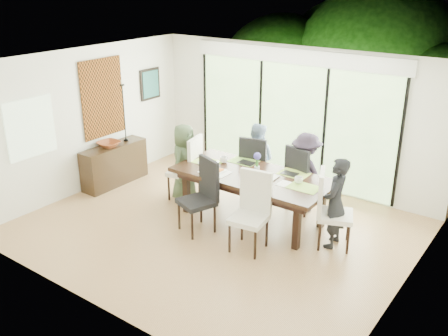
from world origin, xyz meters
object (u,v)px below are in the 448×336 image
Objects in this scene: person_left_end at (184,162)px; chair_near_left at (196,197)px; person_right_end at (335,203)px; laptop at (208,164)px; sideboard at (115,164)px; bowl at (109,144)px; chair_right_end at (336,210)px; cup_c at (299,180)px; person_far_left at (256,161)px; chair_far_right at (305,178)px; vase at (257,170)px; chair_near_right at (249,213)px; cup_a at (224,160)px; cup_b at (257,175)px; chair_far_left at (257,166)px; person_far_right at (305,173)px; chair_left_end at (184,167)px; table_top at (253,176)px.

chair_near_left is at bearing -145.11° from person_left_end.
person_right_end is 2.34m from laptop.
sideboard is at bearing 153.00° from laptop.
chair_near_left is 2.89× the size of bowl.
chair_right_end reaches higher than cup_c.
chair_far_right is at bearing 169.97° from person_far_left.
chair_far_right is 1.71m from laptop.
person_far_left is 10.75× the size of vase.
chair_far_right is 0.85× the size of person_right_end.
chair_near_right is 1.60m from cup_a.
person_far_left is 0.74m from cup_a.
sideboard is 0.46m from bowl.
laptop is 3.30× the size of cup_b.
bowl is at bearing -167.15° from cup_a.
chair_far_right is 1.00× the size of chair_near_left.
chair_far_left is 1.48m from cup_c.
chair_near_left is 2.00m from person_far_right.
chair_near_left is at bearing -12.90° from sideboard.
chair_left_end is 0.85× the size of person_left_end.
person_far_right is at bearing 28.55° from cup_a.
chair_right_end reaches higher than table_top.
person_right_end is at bearing 76.38° from chair_left_end.
person_far_right reaches higher than vase.
bowl is at bearing 72.03° from chair_right_end.
person_far_left reaches higher than cup_a.
chair_near_left is 1.11m from vase.
chair_near_left is 1.31m from person_left_end.
bowl is (-4.53, -0.39, 0.14)m from person_right_end.
sideboard is (-3.85, -0.39, -0.48)m from cup_c.
chair_near_left is 8.87× the size of cup_c.
cup_a and cup_c have the same top height.
cup_b is (-1.33, -0.10, 0.17)m from person_right_end.
chair_right_end is 1.38m from cup_b.
table_top is at bearing 80.41° from chair_near_left.
chair_near_right is at bearing -65.56° from cup_b.
person_right_end reaches higher than table_top.
person_far_right is at bearing 17.22° from sideboard.
vase is at bearing 6.19° from sideboard.
chair_near_right is 9.17× the size of vase.
chair_far_left is at bearing 35.33° from laptop.
person_far_left reaches higher than chair_far_left.
person_right_end reaches higher than cup_c.
person_right_end is 1.25m from person_far_right.
bowl is (-3.60, -1.24, 0.24)m from chair_far_right.
cup_c is at bearing 119.88° from person_far_right.
chair_right_end is at bearing 4.24° from cup_b.
chair_left_end is 1.62m from bowl.
chair_far_left is 1.16m from cup_b.
chair_far_left is at bearing 9.83° from person_far_right.
chair_near_left is 1.70m from person_far_left.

